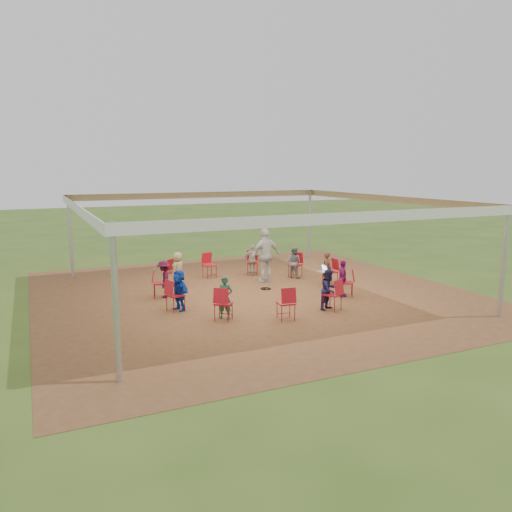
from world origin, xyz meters
name	(u,v)px	position (x,y,z in m)	size (l,w,h in m)	color
ground	(253,294)	(0.00, 0.00, 0.00)	(80.00, 80.00, 0.00)	#3B571B
dirt_patch	(253,294)	(0.00, 0.00, 0.01)	(13.00, 13.00, 0.00)	brown
tent	(253,219)	(0.00, 0.00, 2.37)	(10.33, 10.33, 3.00)	#B2B2B7
chair_0	(330,272)	(2.90, 0.05, 0.45)	(0.42, 0.44, 0.90)	#B3101D
chair_1	(295,265)	(2.41, 1.61, 0.45)	(0.42, 0.44, 0.90)	#B3101D
chair_2	(252,263)	(1.16, 2.66, 0.45)	(0.42, 0.44, 0.90)	#B3101D
chair_3	(209,265)	(-0.46, 2.86, 0.45)	(0.42, 0.44, 0.90)	#B3101D
chair_4	(175,273)	(-1.94, 2.16, 0.45)	(0.42, 0.44, 0.90)	#B3101D
chair_5	(160,283)	(-2.80, 0.77, 0.45)	(0.42, 0.44, 0.90)	#B3101D
chair_6	(175,295)	(-2.77, -0.86, 0.45)	(0.42, 0.44, 0.90)	#B3101D
chair_7	(223,304)	(-1.86, -2.22, 0.45)	(0.42, 0.44, 0.90)	#B3101D
chair_8	(286,303)	(-0.36, -2.88, 0.45)	(0.42, 0.44, 0.90)	#B3101D
chair_9	(333,295)	(1.25, -2.62, 0.45)	(0.42, 0.44, 0.90)	#B3101D
chair_10	(346,283)	(2.47, -1.53, 0.45)	(0.42, 0.44, 0.90)	#B3101D
person_seated_0	(327,268)	(2.78, 0.05, 0.58)	(0.42, 0.28, 1.15)	brown
person_seated_1	(294,262)	(2.31, 1.54, 0.58)	(0.56, 0.32, 1.15)	slate
person_seated_2	(252,260)	(1.11, 2.55, 0.58)	(0.67, 0.34, 1.15)	#B5AFA1
person_seated_3	(178,269)	(-1.86, 2.07, 0.58)	(0.56, 0.31, 1.15)	tan
person_seated_4	(164,279)	(-2.68, 0.74, 0.58)	(0.74, 0.37, 1.15)	#3E0D21
person_seated_5	(179,290)	(-2.65, -0.83, 0.58)	(1.07, 0.40, 1.15)	#0F39A9
person_seated_6	(225,298)	(-1.78, -2.13, 0.58)	(0.42, 0.28, 1.15)	#264C39
person_seated_7	(329,289)	(1.20, -2.51, 0.58)	(0.56, 0.32, 1.15)	#1E1B46
person_seated_8	(342,278)	(2.36, -1.46, 0.58)	(0.67, 0.34, 1.15)	#881761
standing_person	(266,255)	(1.09, 1.38, 0.95)	(1.11, 0.57, 1.89)	silver
cable_coil	(266,289)	(0.63, 0.37, 0.02)	(0.39, 0.39, 0.03)	black
laptop	(323,270)	(2.62, 0.04, 0.55)	(0.27, 0.33, 0.23)	#B7B7BC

